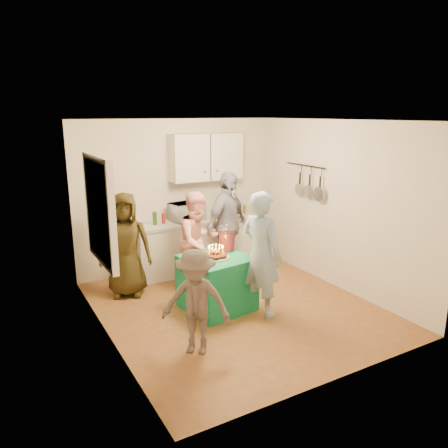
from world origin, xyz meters
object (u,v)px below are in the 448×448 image
counter (196,246)px  man_birthday (261,254)px  woman_back_left (125,245)px  woman_back_center (198,241)px  punch_jar (227,239)px  woman_back_right (227,225)px  microwave (187,212)px  child_near_left (196,302)px  party_table (217,283)px

counter → man_birthday: bearing=-90.3°
woman_back_left → woman_back_center: bearing=6.0°
man_birthday → punch_jar: bearing=-4.4°
man_birthday → counter: bearing=-18.8°
counter → woman_back_right: (0.30, -0.57, 0.46)m
woman_back_left → woman_back_center: woman_back_left is taller
microwave → man_birthday: 2.03m
woman_back_left → child_near_left: size_ratio=1.27×
woman_back_right → counter: bearing=91.0°
party_table → woman_back_left: size_ratio=0.54×
woman_back_right → microwave: bearing=102.5°
woman_back_left → punch_jar: bearing=-13.4°
man_birthday → woman_back_center: (-0.34, 1.22, -0.09)m
counter → party_table: bearing=-105.7°
counter → woman_back_center: bearing=-113.4°
party_table → woman_back_left: (-0.96, 1.09, 0.41)m
man_birthday → microwave: bearing=-14.1°
man_birthday → woman_back_left: man_birthday is taller
microwave → man_birthday: (0.16, -2.02, -0.20)m
counter → punch_jar: bearing=-97.0°
counter → woman_back_left: bearing=-160.8°
punch_jar → man_birthday: bearing=-75.9°
woman_back_right → child_near_left: bearing=-155.3°
microwave → woman_back_center: size_ratio=0.36×
woman_back_left → woman_back_center: (1.05, -0.31, -0.02)m
woman_back_center → microwave: bearing=64.4°
microwave → man_birthday: man_birthday is taller
punch_jar → woman_back_center: (-0.18, 0.58, -0.16)m
woman_back_right → child_near_left: size_ratio=1.43×
counter → woman_back_center: (-0.35, -0.80, 0.34)m
microwave → child_near_left: (-1.04, -2.49, -0.44)m
party_table → man_birthday: man_birthday is taller
microwave → party_table: size_ratio=0.65×
microwave → party_table: microwave is taller
punch_jar → woman_back_left: 1.52m
party_table → punch_jar: punch_jar is taller
woman_back_right → child_near_left: (-1.51, -1.93, -0.27)m
counter → man_birthday: size_ratio=1.28×
man_birthday → woman_back_center: size_ratio=1.11×
man_birthday → party_table: bearing=26.1°
punch_jar → woman_back_left: (-1.23, 0.89, -0.14)m
microwave → punch_jar: microwave is taller
microwave → man_birthday: bearing=-94.7°
counter → woman_back_right: woman_back_right is taller
party_table → woman_back_right: size_ratio=0.48×
microwave → woman_back_left: size_ratio=0.35×
microwave → woman_back_right: size_ratio=0.31×
punch_jar → party_table: bearing=-144.3°
punch_jar → woman_back_left: bearing=144.0°
microwave → child_near_left: size_ratio=0.45×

